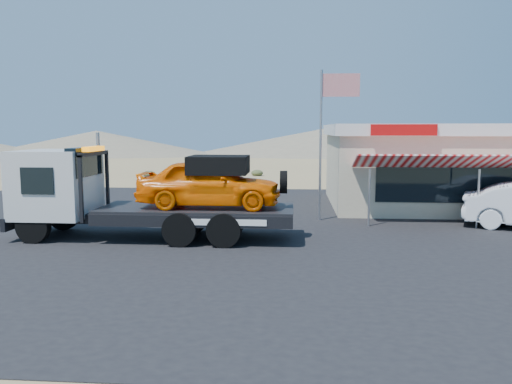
{
  "coord_description": "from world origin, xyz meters",
  "views": [
    {
      "loc": [
        3.67,
        -15.67,
        3.69
      ],
      "look_at": [
        2.32,
        1.68,
        1.5
      ],
      "focal_mm": 35.0,
      "sensor_mm": 36.0,
      "label": 1
    }
  ],
  "objects": [
    {
      "name": "flagpole",
      "position": [
        4.93,
        4.5,
        3.76
      ],
      "size": [
        1.55,
        0.1,
        6.0
      ],
      "color": "#99999E",
      "rests_on": "asphalt_lot"
    },
    {
      "name": "tow_truck",
      "position": [
        -1.32,
        0.71,
        1.67
      ],
      "size": [
        9.28,
        2.75,
        3.1
      ],
      "color": "black",
      "rests_on": "asphalt_lot"
    },
    {
      "name": "distant_hills",
      "position": [
        -9.77,
        55.14,
        1.89
      ],
      "size": [
        126.0,
        48.0,
        4.2
      ],
      "color": "#726B59",
      "rests_on": "ground"
    },
    {
      "name": "asphalt_lot",
      "position": [
        2.0,
        3.0,
        0.01
      ],
      "size": [
        32.0,
        24.0,
        0.02
      ],
      "primitive_type": "cube",
      "color": "black",
      "rests_on": "ground"
    },
    {
      "name": "jerky_store",
      "position": [
        10.5,
        8.97,
        1.99
      ],
      "size": [
        10.4,
        9.97,
        3.9
      ],
      "color": "#C2B493",
      "rests_on": "asphalt_lot"
    },
    {
      "name": "ground",
      "position": [
        0.0,
        0.0,
        0.0
      ],
      "size": [
        120.0,
        120.0,
        0.0
      ],
      "primitive_type": "plane",
      "color": "#8E7651",
      "rests_on": "ground"
    }
  ]
}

